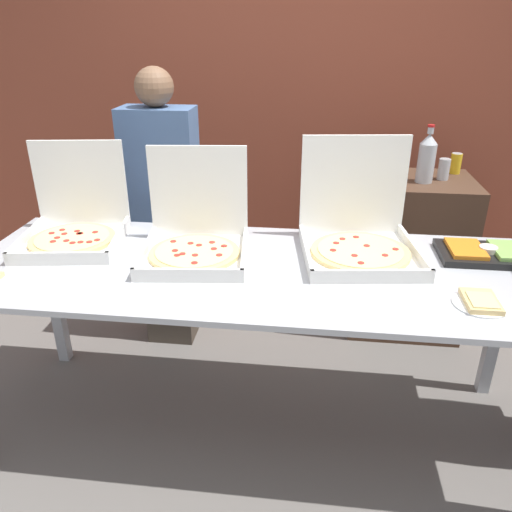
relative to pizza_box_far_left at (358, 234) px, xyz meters
The scene contains 13 objects.
ground_plane 1.08m from the pizza_box_far_left, 154.71° to the right, with size 16.00×16.00×0.00m, color slate.
brick_wall_behind 1.62m from the pizza_box_far_left, 106.36° to the left, with size 10.00×0.06×2.80m.
buffet_table 0.52m from the pizza_box_far_left, 154.71° to the right, with size 2.50×0.91×0.88m.
pizza_box_far_left is the anchor object (origin of this frame).
pizza_box_near_left 0.73m from the pizza_box_far_left, behind, with size 0.50×0.51×0.45m.
pizza_box_near_right 1.33m from the pizza_box_far_left, behind, with size 0.51×0.52×0.44m.
paper_plate_front_right 0.61m from the pizza_box_far_left, 45.34° to the right, with size 0.20×0.20×0.03m.
veggie_tray 0.57m from the pizza_box_far_left, ahead, with size 0.42×0.26×0.05m.
sideboard_podium 1.05m from the pizza_box_far_left, 65.17° to the left, with size 0.69×0.53×0.99m.
soda_bottle 0.92m from the pizza_box_far_left, 62.13° to the left, with size 0.10×0.10×0.33m.
soda_can_silver 1.02m from the pizza_box_far_left, 57.90° to the left, with size 0.07×0.07×0.12m.
soda_can_colored 1.20m from the pizza_box_far_left, 57.53° to the left, with size 0.07×0.07×0.12m.
person_guest_cap 1.18m from the pizza_box_far_left, 153.97° to the left, with size 0.40×0.22×1.63m.
Camera 1 is at (0.23, -1.90, 1.82)m, focal length 35.00 mm.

